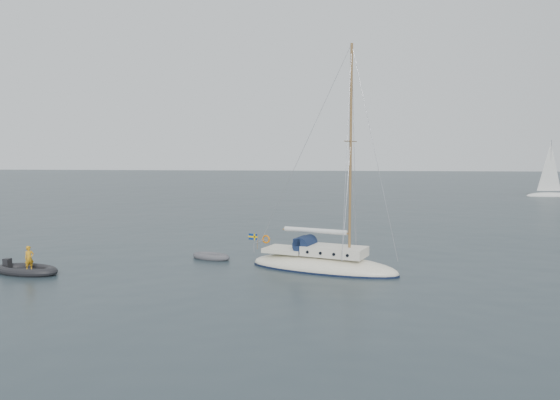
{
  "coord_description": "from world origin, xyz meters",
  "views": [
    {
      "loc": [
        3.3,
        -30.25,
        6.74
      ],
      "look_at": [
        0.5,
        0.0,
        3.96
      ],
      "focal_mm": 35.0,
      "sensor_mm": 36.0,
      "label": 1
    }
  ],
  "objects": [
    {
      "name": "distant_yacht_b",
      "position": [
        35.14,
        52.48,
        3.73
      ],
      "size": [
        6.59,
        3.51,
        8.73
      ],
      "rotation": [
        0.0,
        0.0,
        0.08
      ],
      "color": "silver",
      "rests_on": "ground"
    },
    {
      "name": "ground",
      "position": [
        0.0,
        0.0,
        0.0
      ],
      "size": [
        300.0,
        300.0,
        0.0
      ],
      "primitive_type": "plane",
      "color": "black",
      "rests_on": "ground"
    },
    {
      "name": "sailboat",
      "position": [
        2.93,
        0.11,
        0.98
      ],
      "size": [
        9.12,
        2.73,
        12.98
      ],
      "rotation": [
        0.0,
        0.0,
        -0.35
      ],
      "color": "white",
      "rests_on": "ground"
    },
    {
      "name": "rib",
      "position": [
        -13.25,
        -2.28,
        0.24
      ],
      "size": [
        3.89,
        1.77,
        1.56
      ],
      "rotation": [
        0.0,
        0.0,
        -0.21
      ],
      "color": "black",
      "rests_on": "ground"
    },
    {
      "name": "dinghy",
      "position": [
        -4.04,
        2.58,
        0.16
      ],
      "size": [
        2.62,
        1.18,
        0.38
      ],
      "rotation": [
        0.0,
        0.0,
        -0.38
      ],
      "color": "#55555A",
      "rests_on": "ground"
    }
  ]
}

